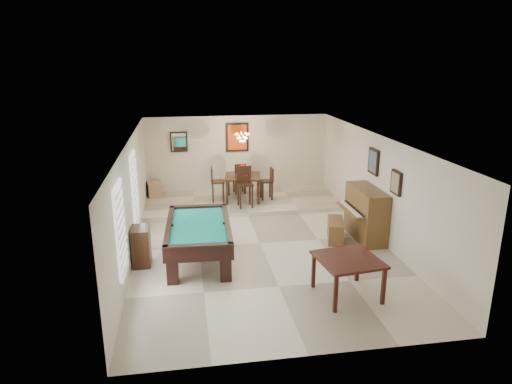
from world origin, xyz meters
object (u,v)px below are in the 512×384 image
object	(u,v)px
flower_vase	(243,168)
dining_chair_west	(218,184)
apothecary_chest	(141,246)
dining_chair_east	(266,184)
corner_bench	(155,189)
chandelier	(242,134)
pool_table	(199,243)
square_table	(347,277)
dining_chair_north	(239,178)
upright_piano	(360,214)
dining_table	(243,186)
piano_bench	(335,230)
dining_chair_south	(245,187)

from	to	relation	value
flower_vase	dining_chair_west	size ratio (longest dim) A/B	0.22
apothecary_chest	dining_chair_east	distance (m)	5.32
corner_bench	chandelier	world-z (taller)	chandelier
dining_chair_east	chandelier	bearing A→B (deg)	-90.36
pool_table	dining_chair_east	xyz separation A→B (m)	(2.27, 3.97, 0.19)
dining_chair_west	chandelier	xyz separation A→B (m)	(0.76, -0.03, 1.54)
square_table	flower_vase	xyz separation A→B (m)	(-1.20, 6.06, 0.76)
dining_chair_north	corner_bench	bearing A→B (deg)	-8.79
chandelier	square_table	bearing A→B (deg)	-78.48
upright_piano	dining_chair_west	bearing A→B (deg)	135.12
pool_table	dining_table	size ratio (longest dim) A/B	2.36
upright_piano	piano_bench	bearing A→B (deg)	-178.61
apothecary_chest	flower_vase	world-z (taller)	flower_vase
chandelier	dining_chair_east	bearing A→B (deg)	1.35
piano_bench	corner_bench	world-z (taller)	corner_bench
dining_table	dining_chair_west	size ratio (longest dim) A/B	1.01
dining_table	square_table	bearing A→B (deg)	-78.78
flower_vase	dining_chair_west	world-z (taller)	flower_vase
upright_piano	apothecary_chest	bearing A→B (deg)	-172.58
corner_bench	pool_table	bearing A→B (deg)	-75.91
flower_vase	chandelier	distance (m)	1.06
upright_piano	dining_chair_west	world-z (taller)	upright_piano
flower_vase	dining_chair_south	world-z (taller)	dining_chair_south
dining_chair_north	piano_bench	bearing A→B (deg)	107.88
pool_table	dining_table	distance (m)	4.31
apothecary_chest	chandelier	distance (m)	5.15
upright_piano	dining_table	size ratio (longest dim) A/B	1.43
dining_chair_south	dining_chair_west	size ratio (longest dim) A/B	1.11
upright_piano	dining_chair_south	size ratio (longest dim) A/B	1.30
corner_bench	piano_bench	bearing A→B (deg)	-41.97
pool_table	square_table	size ratio (longest dim) A/B	2.30
apothecary_chest	dining_chair_north	bearing A→B (deg)	59.82
dining_chair_west	pool_table	bearing A→B (deg)	172.95
upright_piano	apothecary_chest	size ratio (longest dim) A/B	1.81
dining_chair_east	square_table	bearing A→B (deg)	2.72
pool_table	dining_chair_east	world-z (taller)	dining_chair_east
pool_table	dining_chair_west	world-z (taller)	dining_chair_west
dining_chair_south	pool_table	bearing A→B (deg)	-117.95
dining_chair_east	flower_vase	bearing A→B (deg)	-95.40
dining_chair_east	dining_chair_north	bearing A→B (deg)	-138.39
pool_table	chandelier	xyz separation A→B (m)	(1.52, 3.96, 1.77)
dining_table	upright_piano	bearing A→B (deg)	-52.83
dining_chair_south	dining_chair_north	bearing A→B (deg)	86.26
flower_vase	corner_bench	world-z (taller)	flower_vase
corner_bench	square_table	bearing A→B (deg)	-60.15
dining_chair_north	chandelier	distance (m)	1.78
dining_table	piano_bench	bearing A→B (deg)	-60.51
square_table	dining_chair_south	xyz separation A→B (m)	(-1.23, 5.35, 0.34)
piano_bench	upright_piano	bearing A→B (deg)	1.39
dining_table	dining_chair_north	xyz separation A→B (m)	(-0.02, 0.76, 0.05)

